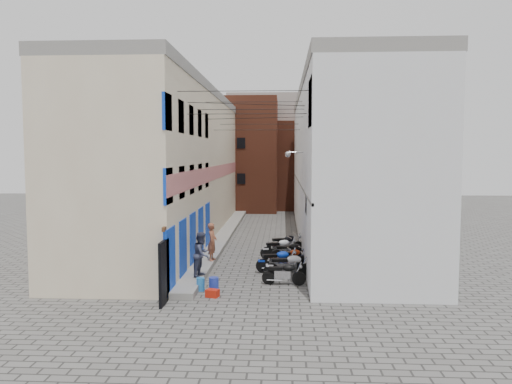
% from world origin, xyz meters
% --- Properties ---
extents(ground, '(90.00, 90.00, 0.00)m').
position_xyz_m(ground, '(0.00, 0.00, 0.00)').
color(ground, '#585653').
rests_on(ground, ground).
extents(plinth, '(0.90, 26.00, 0.25)m').
position_xyz_m(plinth, '(-2.05, 13.00, 0.12)').
color(plinth, gray).
rests_on(plinth, ground).
extents(building_left, '(5.10, 27.00, 9.00)m').
position_xyz_m(building_left, '(-4.98, 12.95, 4.50)').
color(building_left, beige).
rests_on(building_left, ground).
extents(building_right, '(5.94, 26.00, 9.00)m').
position_xyz_m(building_right, '(5.00, 13.00, 4.51)').
color(building_right, white).
rests_on(building_right, ground).
extents(building_far_brick_left, '(6.00, 6.00, 10.00)m').
position_xyz_m(building_far_brick_left, '(-2.00, 28.00, 5.00)').
color(building_far_brick_left, brown).
rests_on(building_far_brick_left, ground).
extents(building_far_brick_right, '(5.00, 6.00, 8.00)m').
position_xyz_m(building_far_brick_right, '(3.00, 30.00, 4.00)').
color(building_far_brick_right, brown).
rests_on(building_far_brick_right, ground).
extents(building_far_concrete, '(8.00, 5.00, 11.00)m').
position_xyz_m(building_far_concrete, '(0.00, 34.00, 5.50)').
color(building_far_concrete, gray).
rests_on(building_far_concrete, ground).
extents(far_shopfront, '(2.00, 0.30, 2.40)m').
position_xyz_m(far_shopfront, '(0.00, 25.20, 1.20)').
color(far_shopfront, black).
rests_on(far_shopfront, ground).
extents(overhead_wires, '(5.80, 13.02, 1.32)m').
position_xyz_m(overhead_wires, '(0.00, 7.64, 7.12)').
color(overhead_wires, black).
rests_on(overhead_wires, ground).
extents(motorcycle_a, '(1.76, 0.68, 1.00)m').
position_xyz_m(motorcycle_a, '(1.57, 2.28, 0.50)').
color(motorcycle_a, black).
rests_on(motorcycle_a, ground).
extents(motorcycle_b, '(2.10, 0.76, 1.20)m').
position_xyz_m(motorcycle_b, '(1.78, 3.22, 0.60)').
color(motorcycle_b, silver).
rests_on(motorcycle_b, ground).
extents(motorcycle_c, '(2.02, 1.01, 1.12)m').
position_xyz_m(motorcycle_c, '(1.32, 4.37, 0.56)').
color(motorcycle_c, '#0B2EAC').
rests_on(motorcycle_c, ground).
extents(motorcycle_d, '(1.82, 1.02, 1.00)m').
position_xyz_m(motorcycle_d, '(1.90, 5.28, 0.50)').
color(motorcycle_d, '#9B290B').
rests_on(motorcycle_d, ground).
extents(motorcycle_e, '(1.95, 0.70, 1.12)m').
position_xyz_m(motorcycle_e, '(1.90, 6.30, 0.56)').
color(motorcycle_e, black).
rests_on(motorcycle_e, ground).
extents(motorcycle_f, '(2.06, 1.20, 1.14)m').
position_xyz_m(motorcycle_f, '(1.39, 7.14, 0.57)').
color(motorcycle_f, silver).
rests_on(motorcycle_f, ground).
extents(motorcycle_g, '(2.10, 1.18, 1.16)m').
position_xyz_m(motorcycle_g, '(1.68, 8.31, 0.58)').
color(motorcycle_g, black).
rests_on(motorcycle_g, ground).
extents(person_a, '(0.47, 0.67, 1.73)m').
position_xyz_m(person_a, '(-1.70, 5.46, 1.11)').
color(person_a, brown).
rests_on(person_a, plinth).
extents(person_b, '(0.87, 1.01, 1.78)m').
position_xyz_m(person_b, '(-1.70, 2.52, 1.14)').
color(person_b, '#373B53').
rests_on(person_b, plinth).
extents(water_jug_near, '(0.48, 0.48, 0.56)m').
position_xyz_m(water_jug_near, '(-1.02, 1.10, 0.28)').
color(water_jug_near, '#2033A3').
rests_on(water_jug_near, ground).
extents(water_jug_far, '(0.41, 0.41, 0.49)m').
position_xyz_m(water_jug_far, '(-1.55, 1.27, 0.25)').
color(water_jug_far, '#2677C2').
rests_on(water_jug_far, ground).
extents(red_crate, '(0.52, 0.45, 0.27)m').
position_xyz_m(red_crate, '(-0.99, 0.50, 0.14)').
color(red_crate, red).
rests_on(red_crate, ground).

